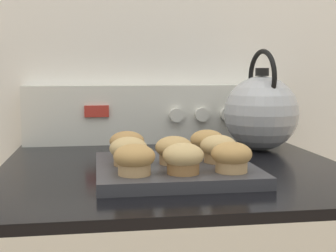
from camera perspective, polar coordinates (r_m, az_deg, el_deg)
wall_back at (r=1.36m, az=-1.89°, el=10.80°), size 8.00×0.05×2.40m
control_panel at (r=1.31m, az=-1.48°, el=1.46°), size 0.72×0.07×0.16m
muffin_pan at (r=0.92m, az=0.76°, el=-5.27°), size 0.30×0.30×0.02m
muffin_r0_c0 at (r=0.82m, az=-4.12°, el=-4.07°), size 0.07×0.07×0.05m
muffin_r0_c1 at (r=0.82m, az=1.87°, el=-3.94°), size 0.07×0.07×0.05m
muffin_r0_c2 at (r=0.84m, az=7.75°, el=-3.74°), size 0.07×0.07×0.05m
muffin_r1_c0 at (r=0.90m, az=-4.83°, el=-3.04°), size 0.07×0.07×0.05m
muffin_r1_c1 at (r=0.91m, az=0.73°, el=-2.92°), size 0.07×0.07×0.05m
muffin_r1_c2 at (r=0.93m, az=6.17°, el=-2.74°), size 0.07×0.07×0.05m
muffin_r2_c0 at (r=0.99m, az=-5.02°, el=-2.18°), size 0.07×0.07×0.05m
muffin_r2_c2 at (r=1.01m, az=4.80°, el=-1.98°), size 0.07×0.07×0.05m
tea_kettle at (r=1.21m, az=11.26°, el=1.72°), size 0.19×0.23×0.26m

